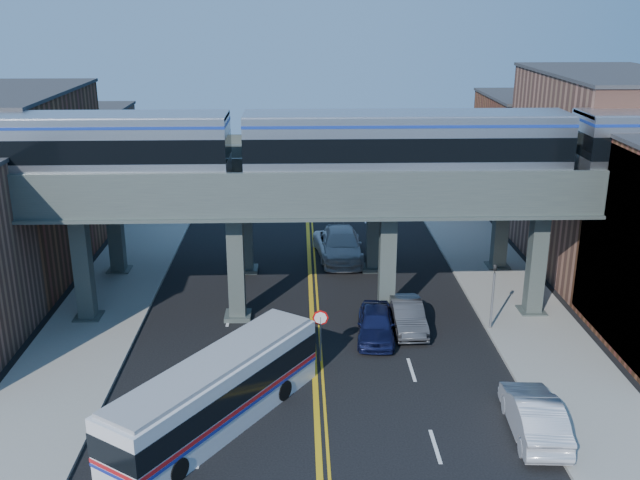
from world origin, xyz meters
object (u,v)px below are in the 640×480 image
(traffic_signal, at_px, (493,290))
(car_lane_a, at_px, (376,324))
(car_lane_b, at_px, (407,316))
(stop_sign, at_px, (320,327))
(transit_bus, at_px, (217,394))
(transit_train, at_px, (406,145))
(car_lane_d, at_px, (341,245))
(car_lane_c, at_px, (336,245))
(car_parked_curb, at_px, (534,415))

(traffic_signal, bearing_deg, car_lane_a, -174.13)
(traffic_signal, relative_size, car_lane_b, 0.91)
(traffic_signal, bearing_deg, car_lane_b, 174.96)
(stop_sign, bearing_deg, car_lane_b, 36.18)
(traffic_signal, bearing_deg, transit_bus, -147.96)
(transit_train, height_order, car_lane_d, transit_train)
(car_lane_b, distance_m, car_lane_c, 11.70)
(transit_bus, bearing_deg, transit_train, -5.89)
(car_lane_d, bearing_deg, car_lane_c, 127.09)
(traffic_signal, relative_size, transit_bus, 0.40)
(traffic_signal, height_order, car_lane_b, traffic_signal)
(car_lane_c, relative_size, car_parked_curb, 1.06)
(transit_bus, height_order, car_lane_d, transit_bus)
(transit_train, bearing_deg, transit_bus, -130.41)
(car_parked_curb, bearing_deg, car_lane_c, -68.77)
(transit_train, xyz_separation_m, car_lane_b, (0.18, -1.62, -8.64))
(traffic_signal, relative_size, car_lane_d, 0.64)
(car_lane_c, height_order, car_parked_curb, car_parked_curb)
(car_lane_b, height_order, car_lane_c, car_lane_c)
(transit_train, relative_size, traffic_signal, 12.22)
(traffic_signal, xyz_separation_m, car_lane_a, (-6.02, -0.62, -1.52))
(traffic_signal, distance_m, car_lane_b, 4.57)
(stop_sign, height_order, car_lane_a, stop_sign)
(transit_train, bearing_deg, car_parked_curb, -71.48)
(transit_bus, relative_size, car_parked_curb, 2.01)
(stop_sign, relative_size, transit_bus, 0.26)
(traffic_signal, height_order, car_lane_d, traffic_signal)
(car_lane_a, relative_size, car_lane_c, 0.85)
(stop_sign, distance_m, traffic_signal, 9.41)
(stop_sign, bearing_deg, car_parked_curb, -37.28)
(transit_bus, distance_m, car_lane_d, 20.43)
(transit_bus, bearing_deg, car_lane_c, 18.28)
(car_lane_b, height_order, car_lane_d, car_lane_d)
(car_lane_c, xyz_separation_m, car_lane_d, (0.34, -0.44, 0.18))
(traffic_signal, bearing_deg, transit_train, 155.88)
(car_lane_d, xyz_separation_m, car_parked_curb, (6.36, -20.46, -0.09))
(transit_train, distance_m, car_lane_d, 12.77)
(car_lane_d, bearing_deg, car_lane_a, -85.12)
(stop_sign, distance_m, transit_bus, 6.81)
(car_parked_curb, bearing_deg, stop_sign, -33.82)
(car_lane_a, bearing_deg, car_lane_d, 100.66)
(stop_sign, height_order, car_lane_d, stop_sign)
(stop_sign, distance_m, car_lane_b, 5.81)
(car_lane_a, bearing_deg, car_lane_c, 102.03)
(stop_sign, xyz_separation_m, traffic_signal, (8.90, 3.00, 0.54))
(transit_bus, relative_size, car_lane_d, 1.60)
(transit_train, relative_size, car_lane_a, 10.93)
(stop_sign, bearing_deg, car_lane_a, 39.58)
(transit_bus, xyz_separation_m, car_parked_curb, (12.50, -0.98, -0.59))
(traffic_signal, bearing_deg, car_lane_d, 122.20)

